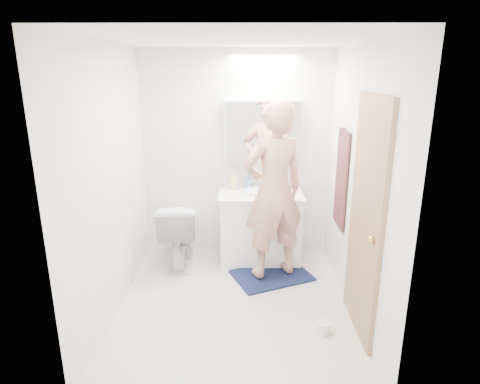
{
  "coord_description": "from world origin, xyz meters",
  "views": [
    {
      "loc": [
        0.08,
        -3.49,
        2.18
      ],
      "look_at": [
        0.05,
        0.25,
        1.05
      ],
      "focal_mm": 30.73,
      "sensor_mm": 36.0,
      "label": 1
    }
  ],
  "objects_px": {
    "soap_bottle_b": "(249,181)",
    "toilet_paper_roll": "(324,327)",
    "toothbrush_cup": "(280,186)",
    "toilet": "(179,233)",
    "vanity_cabinet": "(260,228)",
    "soap_bottle_a": "(233,180)",
    "medicine_cabinet": "(263,131)",
    "person": "(274,191)"
  },
  "relations": [
    {
      "from": "soap_bottle_b",
      "to": "toilet_paper_roll",
      "type": "height_order",
      "value": "soap_bottle_b"
    },
    {
      "from": "toothbrush_cup",
      "to": "toilet",
      "type": "bearing_deg",
      "value": -166.62
    },
    {
      "from": "vanity_cabinet",
      "to": "soap_bottle_b",
      "type": "height_order",
      "value": "soap_bottle_b"
    },
    {
      "from": "vanity_cabinet",
      "to": "toilet",
      "type": "relative_size",
      "value": 1.18
    },
    {
      "from": "toilet",
      "to": "soap_bottle_a",
      "type": "distance_m",
      "value": 0.87
    },
    {
      "from": "medicine_cabinet",
      "to": "toothbrush_cup",
      "type": "xyz_separation_m",
      "value": [
        0.21,
        -0.05,
        -0.64
      ]
    },
    {
      "from": "toilet",
      "to": "person",
      "type": "relative_size",
      "value": 0.41
    },
    {
      "from": "vanity_cabinet",
      "to": "toilet_paper_roll",
      "type": "distance_m",
      "value": 1.54
    },
    {
      "from": "soap_bottle_b",
      "to": "toilet_paper_roll",
      "type": "distance_m",
      "value": 1.92
    },
    {
      "from": "soap_bottle_b",
      "to": "toothbrush_cup",
      "type": "relative_size",
      "value": 2.01
    },
    {
      "from": "medicine_cabinet",
      "to": "soap_bottle_b",
      "type": "bearing_deg",
      "value": -169.13
    },
    {
      "from": "soap_bottle_b",
      "to": "toothbrush_cup",
      "type": "height_order",
      "value": "soap_bottle_b"
    },
    {
      "from": "medicine_cabinet",
      "to": "toilet",
      "type": "distance_m",
      "value": 1.5
    },
    {
      "from": "soap_bottle_b",
      "to": "soap_bottle_a",
      "type": "bearing_deg",
      "value": -170.4
    },
    {
      "from": "vanity_cabinet",
      "to": "soap_bottle_b",
      "type": "distance_m",
      "value": 0.57
    },
    {
      "from": "toilet",
      "to": "person",
      "type": "distance_m",
      "value": 1.24
    },
    {
      "from": "soap_bottle_a",
      "to": "toilet_paper_roll",
      "type": "relative_size",
      "value": 2.12
    },
    {
      "from": "vanity_cabinet",
      "to": "medicine_cabinet",
      "type": "xyz_separation_m",
      "value": [
        0.02,
        0.21,
        1.11
      ]
    },
    {
      "from": "medicine_cabinet",
      "to": "toothbrush_cup",
      "type": "distance_m",
      "value": 0.67
    },
    {
      "from": "toothbrush_cup",
      "to": "person",
      "type": "bearing_deg",
      "value": -100.85
    },
    {
      "from": "toilet_paper_roll",
      "to": "medicine_cabinet",
      "type": "bearing_deg",
      "value": 106.38
    },
    {
      "from": "soap_bottle_b",
      "to": "toothbrush_cup",
      "type": "bearing_deg",
      "value": -3.15
    },
    {
      "from": "toothbrush_cup",
      "to": "toilet_paper_roll",
      "type": "bearing_deg",
      "value": -80.24
    },
    {
      "from": "vanity_cabinet",
      "to": "toilet",
      "type": "distance_m",
      "value": 0.94
    },
    {
      "from": "toilet",
      "to": "toothbrush_cup",
      "type": "relative_size",
      "value": 8.3
    },
    {
      "from": "person",
      "to": "toilet_paper_roll",
      "type": "distance_m",
      "value": 1.4
    },
    {
      "from": "medicine_cabinet",
      "to": "soap_bottle_b",
      "type": "xyz_separation_m",
      "value": [
        -0.16,
        -0.03,
        -0.59
      ]
    },
    {
      "from": "medicine_cabinet",
      "to": "toothbrush_cup",
      "type": "relative_size",
      "value": 9.6
    },
    {
      "from": "medicine_cabinet",
      "to": "soap_bottle_b",
      "type": "distance_m",
      "value": 0.61
    },
    {
      "from": "toilet",
      "to": "toilet_paper_roll",
      "type": "height_order",
      "value": "toilet"
    },
    {
      "from": "vanity_cabinet",
      "to": "toilet",
      "type": "bearing_deg",
      "value": -172.95
    },
    {
      "from": "person",
      "to": "toothbrush_cup",
      "type": "xyz_separation_m",
      "value": [
        0.11,
        0.59,
        -0.11
      ]
    },
    {
      "from": "medicine_cabinet",
      "to": "toilet_paper_roll",
      "type": "bearing_deg",
      "value": -73.62
    },
    {
      "from": "toothbrush_cup",
      "to": "vanity_cabinet",
      "type": "bearing_deg",
      "value": -144.79
    },
    {
      "from": "medicine_cabinet",
      "to": "soap_bottle_a",
      "type": "relative_size",
      "value": 3.77
    },
    {
      "from": "vanity_cabinet",
      "to": "person",
      "type": "bearing_deg",
      "value": -75.05
    },
    {
      "from": "soap_bottle_b",
      "to": "toothbrush_cup",
      "type": "distance_m",
      "value": 0.37
    },
    {
      "from": "toothbrush_cup",
      "to": "medicine_cabinet",
      "type": "bearing_deg",
      "value": 166.41
    },
    {
      "from": "toothbrush_cup",
      "to": "toilet_paper_roll",
      "type": "distance_m",
      "value": 1.79
    },
    {
      "from": "toilet",
      "to": "toothbrush_cup",
      "type": "xyz_separation_m",
      "value": [
        1.16,
        0.28,
        0.48
      ]
    },
    {
      "from": "vanity_cabinet",
      "to": "soap_bottle_a",
      "type": "height_order",
      "value": "soap_bottle_a"
    },
    {
      "from": "person",
      "to": "toothbrush_cup",
      "type": "distance_m",
      "value": 0.61
    }
  ]
}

